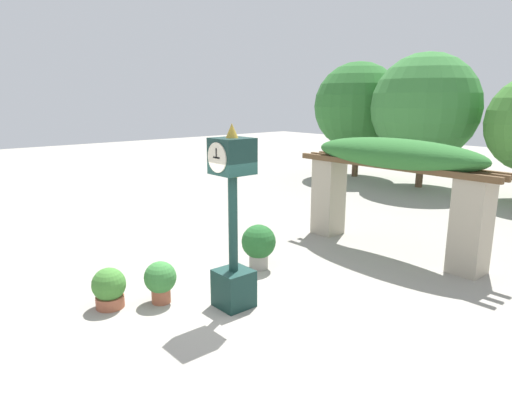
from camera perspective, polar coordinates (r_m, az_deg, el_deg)
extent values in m
plane|color=gray|center=(8.04, -2.74, -12.54)|extent=(60.00, 60.00, 0.00)
cube|color=#14332D|center=(7.93, -2.79, -10.34)|extent=(0.57, 0.57, 0.65)
cylinder|color=#14332D|center=(7.55, -2.89, -2.45)|extent=(0.15, 0.15, 1.61)
cylinder|color=gold|center=(7.37, -2.96, 3.74)|extent=(0.25, 0.25, 0.04)
cube|color=#14332D|center=(7.32, -2.99, 6.13)|extent=(0.58, 0.58, 0.58)
cylinder|color=beige|center=(7.15, -4.90, 5.92)|extent=(0.47, 0.02, 0.47)
cylinder|color=beige|center=(7.51, -1.17, 6.32)|extent=(0.47, 0.02, 0.47)
cube|color=black|center=(7.14, -5.00, 5.91)|extent=(0.17, 0.01, 0.02)
cube|color=black|center=(7.13, -5.01, 6.48)|extent=(0.02, 0.01, 0.15)
cone|color=gold|center=(7.28, -3.03, 9.28)|extent=(0.20, 0.20, 0.23)
cube|color=#A89E89|center=(12.04, 9.05, 1.03)|extent=(0.64, 0.64, 1.96)
cube|color=#A89E89|center=(10.10, 25.30, -2.45)|extent=(0.64, 0.64, 1.96)
cube|color=brown|center=(10.50, 15.87, 4.72)|extent=(4.97, 0.10, 0.13)
cube|color=brown|center=(10.76, 16.82, 4.86)|extent=(4.97, 0.10, 0.13)
cube|color=brown|center=(11.03, 17.73, 4.99)|extent=(4.97, 0.10, 0.13)
ellipsoid|color=#2D6B2D|center=(10.73, 16.91, 6.13)|extent=(4.23, 1.24, 0.70)
cylinder|color=#9E563D|center=(8.29, -11.77, -11.00)|extent=(0.33, 0.33, 0.25)
sphere|color=#387A38|center=(8.16, -11.88, -8.84)|extent=(0.56, 0.56, 0.56)
cylinder|color=#9E563D|center=(8.35, -17.77, -11.42)|extent=(0.48, 0.48, 0.20)
sphere|color=#427F33|center=(8.22, -17.92, -9.42)|extent=(0.57, 0.57, 0.57)
cylinder|color=gray|center=(9.63, 0.33, -7.02)|extent=(0.39, 0.39, 0.32)
sphere|color=#235B28|center=(9.49, 0.33, -4.60)|extent=(0.72, 0.72, 0.72)
cylinder|color=brown|center=(21.25, 12.34, 5.90)|extent=(0.28, 0.28, 1.78)
sphere|color=#2D6B2D|center=(21.10, 12.64, 11.94)|extent=(3.85, 3.85, 3.85)
cylinder|color=brown|center=(19.36, 19.84, 4.59)|extent=(0.28, 0.28, 1.69)
sphere|color=#387A38|center=(19.18, 20.38, 11.38)|extent=(4.14, 4.14, 4.14)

